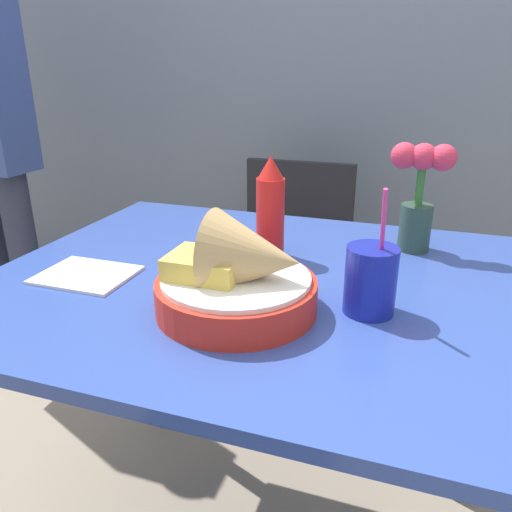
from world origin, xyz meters
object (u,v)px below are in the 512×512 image
Objects in this scene: ketchup_bottle at (270,209)px; chair_far_window at (292,256)px; drink_cup at (370,282)px; flower_vase at (419,191)px; food_basket at (242,278)px.

chair_far_window is at bearing 100.62° from ketchup_bottle.
drink_cup is 0.95× the size of flower_vase.
drink_cup is (0.36, -0.89, 0.32)m from chair_far_window.
ketchup_bottle is 0.32m from flower_vase.
chair_far_window is at bearing 127.09° from flower_vase.
ketchup_bottle is 0.92× the size of flower_vase.
chair_far_window is 1.02m from food_basket.
food_basket is (0.16, -0.95, 0.33)m from chair_far_window.
ketchup_bottle reaches higher than food_basket.
flower_vase is (0.26, 0.40, 0.07)m from food_basket.
flower_vase is (0.42, -0.55, 0.40)m from chair_far_window.
flower_vase is at bearing -52.91° from chair_far_window.
ketchup_bottle is (-0.03, 0.26, 0.04)m from food_basket.
drink_cup is at bearing -67.79° from chair_far_window.
food_basket is 0.48m from flower_vase.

